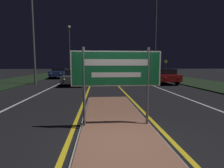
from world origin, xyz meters
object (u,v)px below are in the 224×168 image
(car_approaching_1, at_px, (60,73))
(warning_sign, at_px, (166,66))
(car_receding_0, at_px, (162,76))
(car_receding_1, at_px, (132,71))
(car_approaching_0, at_px, (76,77))
(streetlight_right_near, at_px, (156,21))
(streetlight_left_far, at_px, (69,41))
(highway_sign, at_px, (116,71))
(car_receding_2, at_px, (125,69))
(streetlight_left_near, at_px, (32,8))

(car_approaching_1, xyz_separation_m, warning_sign, (15.36, 1.57, 0.83))
(car_receding_0, distance_m, car_approaching_1, 13.72)
(car_receding_0, bearing_deg, car_receding_1, 90.70)
(car_approaching_0, relative_size, car_approaching_1, 1.13)
(streetlight_right_near, height_order, car_approaching_1, streetlight_right_near)
(streetlight_left_far, distance_m, car_receding_0, 25.69)
(highway_sign, bearing_deg, warning_sign, 65.13)
(car_receding_2, relative_size, car_approaching_0, 0.95)
(streetlight_left_near, xyz_separation_m, car_approaching_0, (3.70, -0.43, -6.04))
(streetlight_right_near, height_order, car_receding_0, streetlight_right_near)
(car_receding_0, bearing_deg, car_receding_2, 89.17)
(streetlight_left_far, relative_size, car_receding_1, 2.14)
(car_receding_1, bearing_deg, car_approaching_0, -119.44)
(highway_sign, xyz_separation_m, car_receding_1, (5.54, 25.62, -0.84))
(car_approaching_0, bearing_deg, highway_sign, -77.33)
(highway_sign, distance_m, streetlight_right_near, 17.90)
(streetlight_right_near, xyz_separation_m, car_receding_1, (-0.77, 9.72, -6.12))
(car_receding_2, bearing_deg, car_receding_1, -92.52)
(streetlight_left_far, height_order, car_approaching_1, streetlight_left_far)
(streetlight_left_far, distance_m, car_receding_1, 15.59)
(car_receding_1, bearing_deg, streetlight_left_far, 146.96)
(streetlight_left_near, height_order, car_receding_1, streetlight_left_near)
(car_receding_1, xyz_separation_m, car_receding_2, (0.56, 12.66, 0.02))
(car_receding_0, bearing_deg, streetlight_left_near, 179.71)
(streetlight_left_far, height_order, warning_sign, streetlight_left_far)
(streetlight_right_near, distance_m, warning_sign, 8.01)
(car_approaching_0, xyz_separation_m, car_approaching_1, (-3.13, 8.02, 0.05))
(highway_sign, xyz_separation_m, car_approaching_1, (-5.68, 19.32, -0.83))
(streetlight_right_near, distance_m, car_approaching_0, 11.73)
(highway_sign, distance_m, car_receding_0, 13.02)
(streetlight_left_near, height_order, warning_sign, streetlight_left_near)
(highway_sign, xyz_separation_m, car_receding_0, (5.71, 11.67, -0.84))
(streetlight_right_near, bearing_deg, highway_sign, -111.66)
(car_receding_0, relative_size, car_approaching_0, 0.96)
(streetlight_right_near, relative_size, car_receding_2, 2.47)
(streetlight_right_near, distance_m, car_receding_0, 7.46)
(streetlight_left_near, height_order, car_approaching_1, streetlight_left_near)
(car_receding_0, distance_m, car_approaching_0, 8.26)
(streetlight_left_near, xyz_separation_m, warning_sign, (15.93, 9.16, -5.16))
(highway_sign, height_order, car_receding_2, highway_sign)
(car_receding_2, bearing_deg, streetlight_right_near, -89.44)
(streetlight_right_near, xyz_separation_m, car_receding_2, (-0.22, 22.38, -6.10))
(streetlight_right_near, height_order, warning_sign, streetlight_right_near)
(streetlight_left_near, bearing_deg, highway_sign, -61.97)
(car_receding_1, xyz_separation_m, warning_sign, (4.14, -4.73, 0.83))
(streetlight_left_far, height_order, car_receding_1, streetlight_left_far)
(streetlight_left_near, relative_size, car_receding_1, 2.19)
(car_receding_2, bearing_deg, warning_sign, -78.35)
(streetlight_left_near, xyz_separation_m, car_receding_2, (12.34, 26.56, -5.98))
(streetlight_left_near, xyz_separation_m, car_receding_1, (11.79, 13.89, -6.00))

